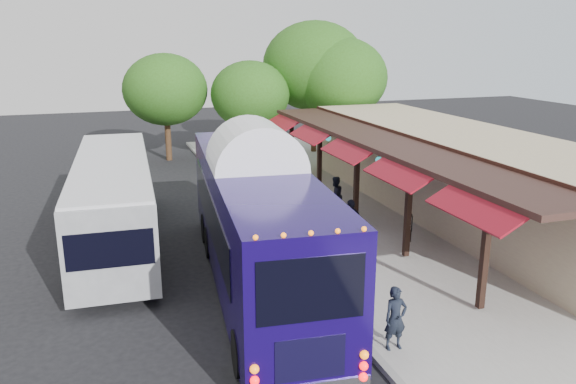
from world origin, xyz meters
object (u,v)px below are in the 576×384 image
object	(u,v)px
city_bus	(114,198)
ped_c	(351,222)
sign_board	(411,223)
ped_b	(335,196)
coach_bus	(256,217)
ped_a	(395,318)
ped_d	(279,156)

from	to	relation	value
city_bus	ped_c	world-z (taller)	city_bus
ped_c	sign_board	distance (m)	2.21
city_bus	ped_b	bearing A→B (deg)	4.46
ped_b	ped_c	distance (m)	3.53
coach_bus	ped_c	distance (m)	4.59
ped_a	ped_b	size ratio (longest dim) A/B	0.97
coach_bus	sign_board	world-z (taller)	coach_bus
city_bus	ped_c	size ratio (longest dim) A/B	7.11
ped_c	ped_a	bearing A→B (deg)	51.60
ped_a	coach_bus	bearing A→B (deg)	112.67
ped_b	ped_c	size ratio (longest dim) A/B	0.98
ped_b	ped_c	world-z (taller)	ped_c
ped_b	ped_c	bearing A→B (deg)	58.27
coach_bus	city_bus	bearing A→B (deg)	133.77
ped_a	ped_c	size ratio (longest dim) A/B	0.95
ped_c	ped_b	bearing A→B (deg)	-126.05
coach_bus	ped_d	distance (m)	13.96
ped_c	ped_d	world-z (taller)	ped_d
coach_bus	city_bus	xyz separation A→B (m)	(-3.97, 5.03, -0.42)
ped_b	ped_d	size ratio (longest dim) A/B	0.83
ped_b	ped_a	bearing A→B (deg)	56.70
ped_a	ped_d	xyz separation A→B (m)	(2.80, 17.96, 0.19)
coach_bus	ped_b	distance (m)	7.29
ped_a	ped_c	world-z (taller)	ped_c
city_bus	coach_bus	bearing A→B (deg)	-49.08
ped_b	ped_d	xyz separation A→B (m)	(-0.00, 7.74, 0.17)
coach_bus	sign_board	xyz separation A→B (m)	(6.16, 1.37, -1.30)
sign_board	ped_b	bearing A→B (deg)	132.95
city_bus	ped_c	xyz separation A→B (m)	(7.99, -3.14, -0.76)
city_bus	ped_d	xyz separation A→B (m)	(8.82, 8.03, -0.61)
ped_d	sign_board	size ratio (longest dim) A/B	1.89
ped_a	ped_c	distance (m)	7.08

